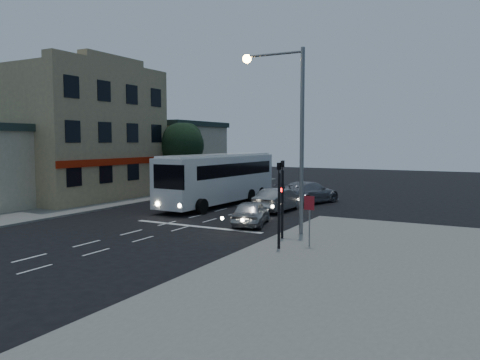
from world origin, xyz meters
The scene contains 15 objects.
ground centered at (0.00, 0.00, 0.00)m, with size 120.00×120.00×0.00m, color black.
sidewalk_near centered at (13.00, -4.00, 0.06)m, with size 12.00×24.00×0.12m, color slate.
sidewalk_far centered at (-13.00, 8.00, 0.06)m, with size 12.00×50.00×0.12m, color slate.
road_markings centered at (1.29, 3.31, 0.00)m, with size 8.00×30.55×0.01m.
tour_bus centered at (-1.33, 9.99, 2.02)m, with size 2.97×12.22×3.73m.
car_suv centered at (4.44, 3.80, 0.70)m, with size 1.66×4.11×1.40m, color #ACACAC.
car_sedan_a centered at (3.72, 9.36, 0.77)m, with size 1.63×4.68×1.54m, color gray.
car_sedan_b centered at (4.08, 14.02, 0.83)m, with size 2.33×5.74×1.66m, color gray.
traffic_signal_main centered at (7.60, 0.78, 2.42)m, with size 0.25×0.35×4.10m.
traffic_signal_side centered at (8.30, -1.20, 2.42)m, with size 0.18×0.15×4.10m.
regulatory_sign centered at (9.30, -0.24, 1.60)m, with size 0.45×0.12×2.20m.
streetlight centered at (7.34, 2.20, 5.73)m, with size 3.32×0.44×9.00m.
main_building centered at (-13.96, 8.00, 5.16)m, with size 10.12×12.00×11.00m.
low_building_north centered at (-13.50, 20.00, 3.39)m, with size 9.40×9.40×6.50m.
street_tree centered at (-8.21, 15.02, 4.50)m, with size 4.00×4.00×6.20m.
Camera 1 is at (16.09, -19.16, 4.65)m, focal length 35.00 mm.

